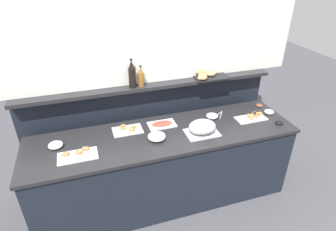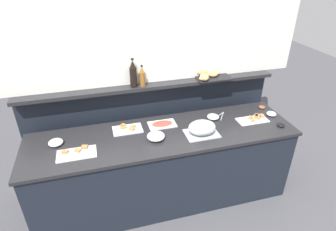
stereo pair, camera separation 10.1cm
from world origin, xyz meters
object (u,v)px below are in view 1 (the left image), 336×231
(condiment_bowl_teal, at_px, (259,105))
(wine_bottle_dark, at_px, (132,75))
(cold_cuts_platter, at_px, (162,124))
(sandwich_platter_rear, at_px, (252,117))
(glass_bowl_small, at_px, (56,145))
(sandwich_platter_side, at_px, (128,130))
(glass_bowl_medium, at_px, (212,116))
(condiment_bowl_dark, at_px, (279,123))
(serving_cloche, at_px, (202,127))
(sandwich_platter_front, at_px, (78,155))
(serving_tongs, at_px, (220,115))
(glass_bowl_large, at_px, (269,112))
(bread_basket, at_px, (206,75))
(glass_bowl_extra, at_px, (157,137))
(vinegar_bottle_amber, at_px, (141,77))

(condiment_bowl_teal, xyz_separation_m, wine_bottle_dark, (-1.49, 0.24, 0.48))
(cold_cuts_platter, xyz_separation_m, condiment_bowl_teal, (1.26, 0.05, 0.00))
(sandwich_platter_rear, relative_size, glass_bowl_small, 2.45)
(sandwich_platter_side, xyz_separation_m, glass_bowl_small, (-0.71, -0.09, 0.02))
(sandwich_platter_rear, relative_size, glass_bowl_medium, 2.56)
(condiment_bowl_dark, bearing_deg, serving_cloche, 174.56)
(condiment_bowl_dark, bearing_deg, sandwich_platter_rear, 136.85)
(cold_cuts_platter, bearing_deg, wine_bottle_dark, 128.43)
(sandwich_platter_front, xyz_separation_m, serving_cloche, (1.24, -0.00, 0.06))
(sandwich_platter_side, bearing_deg, sandwich_platter_front, -150.99)
(cold_cuts_platter, relative_size, serving_tongs, 1.83)
(sandwich_platter_rear, distance_m, cold_cuts_platter, 1.03)
(sandwich_platter_side, relative_size, serving_tongs, 1.88)
(glass_bowl_large, height_order, glass_bowl_medium, glass_bowl_medium)
(glass_bowl_large, bearing_deg, sandwich_platter_rear, -171.78)
(serving_cloche, distance_m, glass_bowl_medium, 0.35)
(glass_bowl_small, distance_m, wine_bottle_dark, 1.04)
(condiment_bowl_teal, xyz_separation_m, serving_tongs, (-0.56, -0.04, -0.01))
(sandwich_platter_front, height_order, condiment_bowl_teal, sandwich_platter_front)
(sandwich_platter_front, height_order, glass_bowl_large, glass_bowl_large)
(sandwich_platter_front, bearing_deg, glass_bowl_small, 133.71)
(sandwich_platter_rear, height_order, condiment_bowl_dark, sandwich_platter_rear)
(sandwich_platter_side, bearing_deg, condiment_bowl_teal, 1.79)
(sandwich_platter_side, distance_m, glass_bowl_medium, 0.96)
(serving_cloche, xyz_separation_m, glass_bowl_large, (0.91, 0.15, -0.05))
(glass_bowl_small, bearing_deg, bread_basket, 12.30)
(cold_cuts_platter, relative_size, glass_bowl_extra, 1.66)
(condiment_bowl_teal, bearing_deg, glass_bowl_medium, -173.01)
(condiment_bowl_teal, relative_size, wine_bottle_dark, 0.25)
(glass_bowl_small, xyz_separation_m, vinegar_bottle_amber, (0.94, 0.37, 0.43))
(glass_bowl_large, relative_size, vinegar_bottle_amber, 0.47)
(sandwich_platter_front, xyz_separation_m, bread_basket, (1.52, 0.57, 0.38))
(sandwich_platter_side, distance_m, condiment_bowl_teal, 1.63)
(sandwich_platter_front, bearing_deg, glass_bowl_extra, 2.56)
(sandwich_platter_rear, bearing_deg, vinegar_bottle_amber, 158.17)
(glass_bowl_medium, distance_m, glass_bowl_small, 1.67)
(sandwich_platter_front, xyz_separation_m, cold_cuts_platter, (0.89, 0.28, 0.00))
(condiment_bowl_teal, bearing_deg, condiment_bowl_dark, -94.17)
(serving_tongs, bearing_deg, bread_basket, 104.92)
(vinegar_bottle_amber, bearing_deg, glass_bowl_small, -158.31)
(sandwich_platter_side, distance_m, glass_bowl_extra, 0.35)
(bread_basket, bearing_deg, cold_cuts_platter, -155.10)
(cold_cuts_platter, distance_m, serving_tongs, 0.70)
(sandwich_platter_side, height_order, cold_cuts_platter, sandwich_platter_side)
(sandwich_platter_side, relative_size, sandwich_platter_rear, 0.89)
(cold_cuts_platter, bearing_deg, glass_bowl_extra, -117.20)
(serving_cloche, distance_m, wine_bottle_dark, 0.93)
(glass_bowl_extra, bearing_deg, condiment_bowl_dark, -5.06)
(wine_bottle_dark, bearing_deg, condiment_bowl_dark, -24.55)
(serving_tongs, relative_size, wine_bottle_dark, 0.52)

